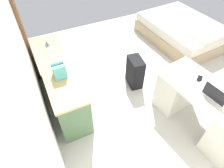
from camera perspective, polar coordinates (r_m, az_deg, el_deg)
name	(u,v)px	position (r m, az deg, el deg)	size (l,w,h in m)	color
ground_plane	(163,82)	(3.88, 14.78, 0.67)	(5.43, 5.43, 0.00)	beige
wall_back	(19,55)	(2.35, -25.67, 7.83)	(4.22, 0.10, 2.75)	silver
door_wooden	(19,21)	(3.88, -25.65, 16.50)	(0.88, 0.05, 2.04)	brown
desk	(202,108)	(3.13, 24.93, -6.57)	(1.51, 0.83, 0.73)	silver
credenza	(61,83)	(3.30, -14.90, 0.36)	(1.80, 0.48, 0.77)	#4C6B47
bed	(182,31)	(5.05, 19.94, 14.43)	(1.98, 1.52, 0.58)	tan
suitcase_black	(135,72)	(3.55, 6.78, 3.53)	(0.36, 0.22, 0.58)	black
laptop	(216,95)	(2.82, 28.38, -2.89)	(0.34, 0.26, 0.21)	#B7B7BC
computer_mouse	(201,84)	(2.94, 24.76, 0.12)	(0.06, 0.10, 0.03)	white
cell_phone_by_mouse	(200,79)	(3.02, 24.47, 1.45)	(0.07, 0.14, 0.01)	black
book_row	(59,70)	(2.78, -15.42, 4.03)	(0.20, 0.17, 0.22)	#51B2BA
figurine_small	(47,43)	(3.48, -18.71, 11.44)	(0.08, 0.08, 0.11)	#4C7FBF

